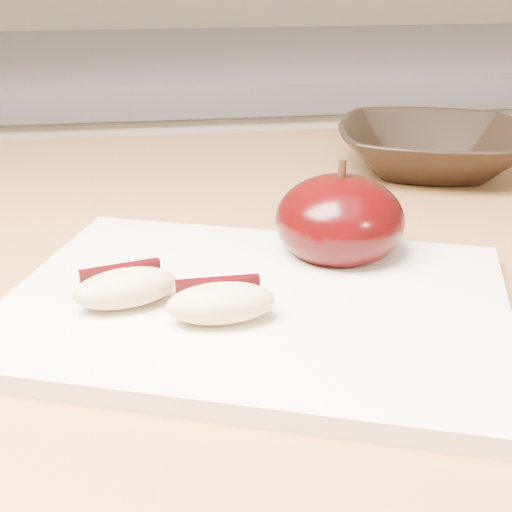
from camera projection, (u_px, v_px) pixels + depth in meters
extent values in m
cube|color=silver|center=(156.00, 327.00, 1.30)|extent=(2.40, 0.60, 0.90)
cube|color=slate|center=(139.00, 63.00, 1.11)|extent=(2.40, 0.62, 0.04)
cube|color=#9E6A45|center=(139.00, 277.00, 0.49)|extent=(1.64, 0.64, 0.04)
cube|color=white|center=(256.00, 306.00, 0.40)|extent=(0.33, 0.28, 0.01)
ellipsoid|color=black|center=(340.00, 220.00, 0.45)|extent=(0.10, 0.10, 0.06)
cylinder|color=black|center=(342.00, 169.00, 0.44)|extent=(0.01, 0.01, 0.01)
ellipsoid|color=#D6BF88|center=(126.00, 288.00, 0.38)|extent=(0.06, 0.04, 0.02)
cube|color=black|center=(121.00, 281.00, 0.39)|extent=(0.04, 0.02, 0.02)
ellipsoid|color=#D6BF88|center=(221.00, 303.00, 0.37)|extent=(0.06, 0.03, 0.02)
cube|color=black|center=(218.00, 294.00, 0.38)|extent=(0.04, 0.01, 0.02)
imported|color=black|center=(432.00, 148.00, 0.65)|extent=(0.21, 0.21, 0.04)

